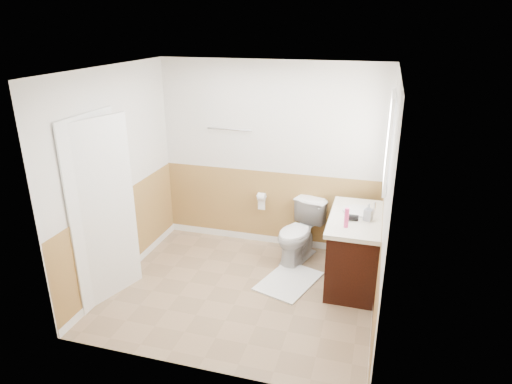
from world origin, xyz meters
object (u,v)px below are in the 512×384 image
(lotion_bottle, at_px, (346,218))
(soap_dispenser, at_px, (368,212))
(bath_mat, at_px, (289,281))
(vanity_cabinet, at_px, (354,252))
(toilet, at_px, (299,233))

(lotion_bottle, bearing_deg, soap_dispenser, 48.52)
(bath_mat, xyz_separation_m, soap_dispenser, (0.85, 0.16, 0.94))
(lotion_bottle, height_order, soap_dispenser, lotion_bottle)
(bath_mat, bearing_deg, vanity_cabinet, 17.36)
(vanity_cabinet, xyz_separation_m, soap_dispenser, (0.12, -0.07, 0.55))
(lotion_bottle, xyz_separation_m, soap_dispenser, (0.22, 0.25, -0.01))
(vanity_cabinet, distance_m, soap_dispenser, 0.56)
(toilet, bearing_deg, soap_dispenser, -8.31)
(toilet, relative_size, lotion_bottle, 3.50)
(bath_mat, relative_size, soap_dispenser, 4.09)
(toilet, xyz_separation_m, lotion_bottle, (0.63, -0.67, 0.58))
(bath_mat, height_order, lotion_bottle, lotion_bottle)
(toilet, xyz_separation_m, soap_dispenser, (0.85, -0.42, 0.56))
(toilet, height_order, vanity_cabinet, vanity_cabinet)
(toilet, height_order, soap_dispenser, soap_dispenser)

